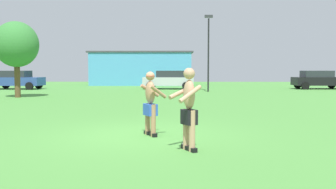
% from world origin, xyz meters
% --- Properties ---
extents(ground_plane, '(80.00, 80.00, 0.00)m').
position_xyz_m(ground_plane, '(0.00, 0.00, 0.00)').
color(ground_plane, '#4C8E3D').
extents(player_with_cap, '(0.71, 0.82, 1.65)m').
position_xyz_m(player_with_cap, '(0.33, -0.04, 0.90)').
color(player_with_cap, black).
rests_on(player_with_cap, ground_plane).
extents(player_in_black, '(0.71, 0.81, 1.73)m').
position_xyz_m(player_in_black, '(1.24, -1.75, 0.91)').
color(player_in_black, black).
rests_on(player_in_black, ground_plane).
extents(frisbee, '(0.26, 0.26, 0.03)m').
position_xyz_m(frisbee, '(1.24, -1.16, 0.01)').
color(frisbee, white).
rests_on(frisbee, ground_plane).
extents(car_silver_near_post, '(4.35, 2.13, 1.58)m').
position_xyz_m(car_silver_near_post, '(0.47, 21.88, 0.82)').
color(car_silver_near_post, silver).
rests_on(car_silver_near_post, ground_plane).
extents(car_black_mid_lot, '(4.33, 2.08, 1.58)m').
position_xyz_m(car_black_mid_lot, '(13.34, 22.19, 0.82)').
color(car_black_mid_lot, black).
rests_on(car_black_mid_lot, ground_plane).
extents(car_blue_far_end, '(4.40, 2.24, 1.58)m').
position_xyz_m(car_blue_far_end, '(-12.57, 21.49, 0.82)').
color(car_blue_far_end, '#2D478C').
rests_on(car_blue_far_end, ground_plane).
extents(lamp_post, '(0.60, 0.24, 5.73)m').
position_xyz_m(lamp_post, '(3.48, 18.12, 3.51)').
color(lamp_post, black).
rests_on(lamp_post, ground_plane).
extents(outbuilding_behind_lot, '(10.94, 4.86, 3.56)m').
position_xyz_m(outbuilding_behind_lot, '(-2.60, 29.97, 1.79)').
color(outbuilding_behind_lot, '#4C9ED1').
rests_on(outbuilding_behind_lot, ground_plane).
extents(tree_right_field, '(2.60, 2.60, 4.56)m').
position_xyz_m(tree_right_field, '(-8.54, 12.44, 3.16)').
color(tree_right_field, brown).
rests_on(tree_right_field, ground_plane).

